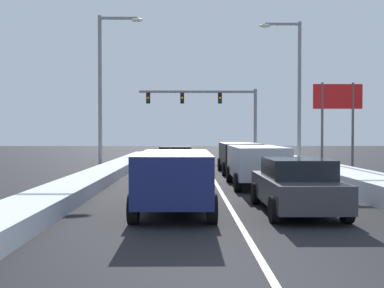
{
  "coord_description": "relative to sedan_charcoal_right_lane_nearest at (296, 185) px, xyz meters",
  "views": [
    {
      "loc": [
        -1.28,
        -5.94,
        2.2
      ],
      "look_at": [
        -0.96,
        22.74,
        1.54
      ],
      "focal_mm": 42.94,
      "sensor_mm": 36.0,
      "label": 1
    }
  ],
  "objects": [
    {
      "name": "ground_plane",
      "position": [
        -1.75,
        7.44,
        -0.76
      ],
      "size": [
        120.0,
        120.0,
        0.0
      ],
      "primitive_type": "plane",
      "color": "black"
    },
    {
      "name": "lane_stripe_between_right_lane_and_center_lane",
      "position": [
        -1.75,
        10.98,
        -0.76
      ],
      "size": [
        0.14,
        38.94,
        0.01
      ],
      "primitive_type": "cube",
      "color": "silver",
      "rests_on": "ground"
    },
    {
      "name": "snow_bank_right_shoulder",
      "position": [
        3.55,
        10.98,
        -0.42
      ],
      "size": [
        2.01,
        38.94,
        0.68
      ],
      "primitive_type": "cube",
      "color": "white",
      "rests_on": "ground"
    },
    {
      "name": "snow_bank_left_shoulder",
      "position": [
        -7.05,
        10.98,
        -0.52
      ],
      "size": [
        1.56,
        38.94,
        0.49
      ],
      "primitive_type": "cube",
      "color": "white",
      "rests_on": "ground"
    },
    {
      "name": "sedan_charcoal_right_lane_nearest",
      "position": [
        0.0,
        0.0,
        0.0
      ],
      "size": [
        2.0,
        4.5,
        1.51
      ],
      "color": "#38383D",
      "rests_on": "ground"
    },
    {
      "name": "suv_silver_right_lane_second",
      "position": [
        -0.17,
        6.16,
        0.25
      ],
      "size": [
        2.16,
        4.9,
        1.67
      ],
      "color": "#B7BABF",
      "rests_on": "ground"
    },
    {
      "name": "suv_black_right_lane_third",
      "position": [
        -0.11,
        12.71,
        0.25
      ],
      "size": [
        2.16,
        4.9,
        1.67
      ],
      "color": "black",
      "rests_on": "ground"
    },
    {
      "name": "suv_navy_center_lane_nearest",
      "position": [
        -3.37,
        0.13,
        0.25
      ],
      "size": [
        2.16,
        4.9,
        1.67
      ],
      "color": "navy",
      "rests_on": "ground"
    },
    {
      "name": "sedan_maroon_center_lane_second",
      "position": [
        -3.59,
        6.1,
        0.0
      ],
      "size": [
        2.0,
        4.5,
        1.51
      ],
      "color": "maroon",
      "rests_on": "ground"
    },
    {
      "name": "sedan_white_center_lane_third",
      "position": [
        -3.62,
        11.68,
        0.0
      ],
      "size": [
        2.0,
        4.5,
        1.51
      ],
      "color": "silver",
      "rests_on": "ground"
    },
    {
      "name": "traffic_light_gantry",
      "position": [
        -0.57,
        28.67,
        3.96
      ],
      "size": [
        10.6,
        0.47,
        6.2
      ],
      "color": "slate",
      "rests_on": "ground"
    },
    {
      "name": "street_lamp_right_mid",
      "position": [
        3.76,
        16.29,
        4.68
      ],
      "size": [
        2.66,
        0.36,
        9.24
      ],
      "color": "gray",
      "rests_on": "ground"
    },
    {
      "name": "street_lamp_left_mid",
      "position": [
        -7.85,
        14.65,
        4.65
      ],
      "size": [
        2.66,
        0.36,
        9.16
      ],
      "color": "gray",
      "rests_on": "ground"
    },
    {
      "name": "roadside_sign_right",
      "position": [
        6.76,
        17.04,
        3.25
      ],
      "size": [
        3.2,
        0.16,
        5.5
      ],
      "color": "#59595B",
      "rests_on": "ground"
    }
  ]
}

